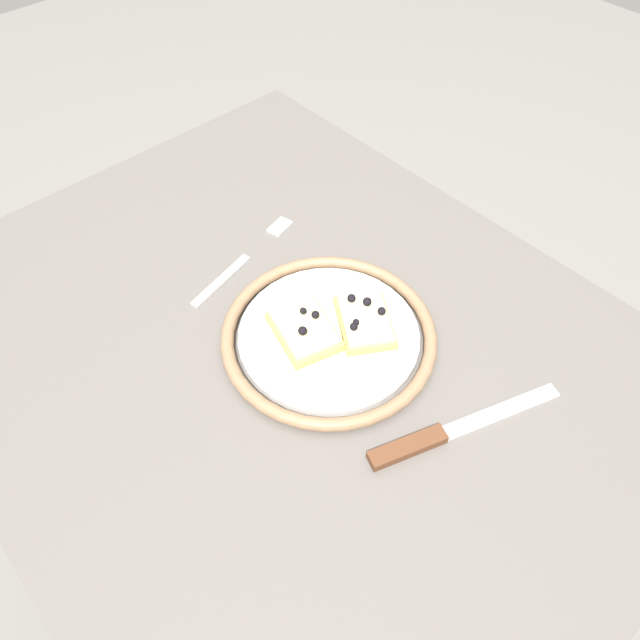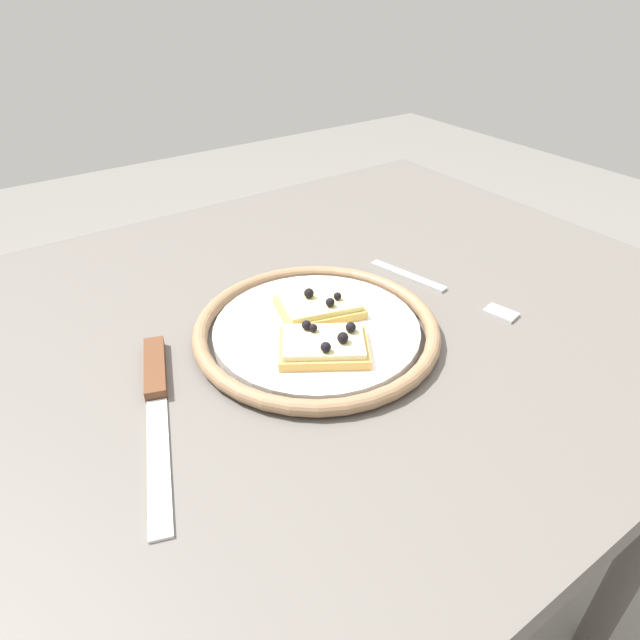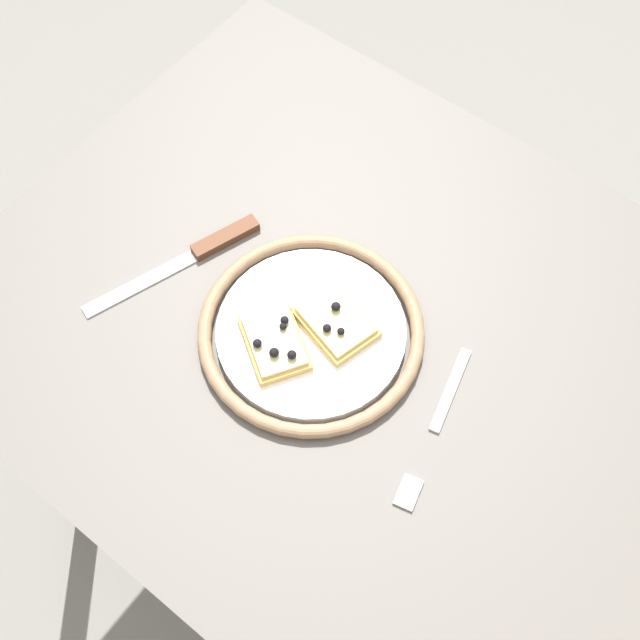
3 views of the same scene
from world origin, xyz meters
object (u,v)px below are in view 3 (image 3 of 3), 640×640
Objects in this scene: knife at (202,250)px; fork at (434,428)px; dining_table at (352,363)px; pizza_slice_near at (336,321)px; pizza_slice_far at (275,342)px; plate at (311,331)px.

knife is 0.36m from fork.
knife is at bearing 8.37° from dining_table.
pizza_slice_near is 0.45× the size of knife.
fork is (-0.15, 0.05, 0.11)m from dining_table.
knife is (0.16, -0.05, -0.02)m from pizza_slice_far.
pizza_slice_near is at bearing -11.25° from fork.
pizza_slice_far is 0.17m from knife.
dining_table is at bearing -18.72° from fork.
fork is at bearing 168.75° from pizza_slice_near.
pizza_slice_far reaches higher than plate.
fork is (-0.36, 0.02, -0.00)m from knife.
pizza_slice_far is (0.02, 0.04, 0.01)m from plate.
pizza_slice_far is at bearing 9.18° from fork.
plate is at bearing 49.37° from pizza_slice_near.
pizza_slice_far is at bearing 64.82° from plate.
pizza_slice_far is 0.20m from fork.
pizza_slice_near is 0.17m from fork.
pizza_slice_near is 0.08m from pizza_slice_far.
plate is 2.56× the size of pizza_slice_near.
pizza_slice_far is 0.55× the size of fork.
dining_table is at bearing -131.56° from plate.
fork is (-0.16, 0.03, -0.02)m from pizza_slice_near.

